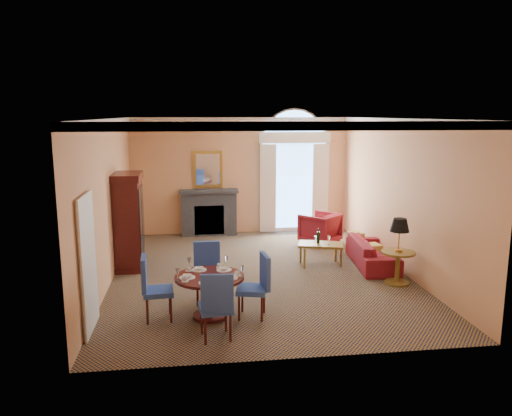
{
  "coord_description": "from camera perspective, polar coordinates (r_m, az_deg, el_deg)",
  "views": [
    {
      "loc": [
        -1.39,
        -9.94,
        3.29
      ],
      "look_at": [
        0.0,
        0.5,
        1.3
      ],
      "focal_mm": 35.0,
      "sensor_mm": 36.0,
      "label": 1
    }
  ],
  "objects": [
    {
      "name": "side_table",
      "position": [
        10.09,
        16.0,
        -3.94
      ],
      "size": [
        0.65,
        0.65,
        1.29
      ],
      "color": "olive",
      "rests_on": "ground"
    },
    {
      "name": "armchair",
      "position": [
        12.95,
        7.32,
        -2.3
      ],
      "size": [
        1.21,
        1.21,
        0.79
      ],
      "primitive_type": "imported",
      "rotation": [
        0.0,
        0.0,
        3.87
      ],
      "color": "maroon",
      "rests_on": "ground"
    },
    {
      "name": "room_envelope",
      "position": [
        10.72,
        -0.25,
        6.53
      ],
      "size": [
        6.04,
        7.52,
        3.45
      ],
      "color": "#E3A16C",
      "rests_on": "ground"
    },
    {
      "name": "dining_chair_south",
      "position": [
        7.39,
        -4.55,
        -10.67
      ],
      "size": [
        0.52,
        0.53,
        1.06
      ],
      "rotation": [
        0.0,
        0.0,
        0.11
      ],
      "color": "#27469A",
      "rests_on": "ground"
    },
    {
      "name": "sofa",
      "position": [
        11.31,
        13.16,
        -4.98
      ],
      "size": [
        0.98,
        2.05,
        0.58
      ],
      "primitive_type": "imported",
      "rotation": [
        0.0,
        0.0,
        1.47
      ],
      "color": "maroon",
      "rests_on": "ground"
    },
    {
      "name": "armoire",
      "position": [
        11.05,
        -14.33,
        -1.63
      ],
      "size": [
        0.59,
        1.05,
        2.06
      ],
      "color": "#370E0C",
      "rests_on": "ground"
    },
    {
      "name": "ground",
      "position": [
        10.56,
        0.36,
        -7.45
      ],
      "size": [
        7.5,
        7.5,
        0.0
      ],
      "primitive_type": "plane",
      "color": "#141B3F",
      "rests_on": "ground"
    },
    {
      "name": "dining_chair_east",
      "position": [
        8.2,
        0.25,
        -8.42
      ],
      "size": [
        0.57,
        0.57,
        1.06
      ],
      "rotation": [
        0.0,
        0.0,
        1.32
      ],
      "color": "#27469A",
      "rests_on": "ground"
    },
    {
      "name": "coffee_table",
      "position": [
        11.09,
        7.41,
        -4.23
      ],
      "size": [
        1.08,
        0.79,
        0.82
      ],
      "rotation": [
        0.0,
        0.0,
        -0.3
      ],
      "color": "olive",
      "rests_on": "ground"
    },
    {
      "name": "dining_chair_north",
      "position": [
        8.95,
        -5.59,
        -6.82
      ],
      "size": [
        0.48,
        0.49,
        1.06
      ],
      "rotation": [
        0.0,
        0.0,
        3.12
      ],
      "color": "#27469A",
      "rests_on": "ground"
    },
    {
      "name": "dining_table",
      "position": [
        8.23,
        -5.32,
        -8.86
      ],
      "size": [
        1.13,
        1.14,
        0.91
      ],
      "color": "#370E0C",
      "rests_on": "ground"
    },
    {
      "name": "dining_chair_west",
      "position": [
        8.27,
        -11.86,
        -8.49
      ],
      "size": [
        0.52,
        0.51,
        1.06
      ],
      "rotation": [
        0.0,
        0.0,
        -1.49
      ],
      "color": "#27469A",
      "rests_on": "ground"
    }
  ]
}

